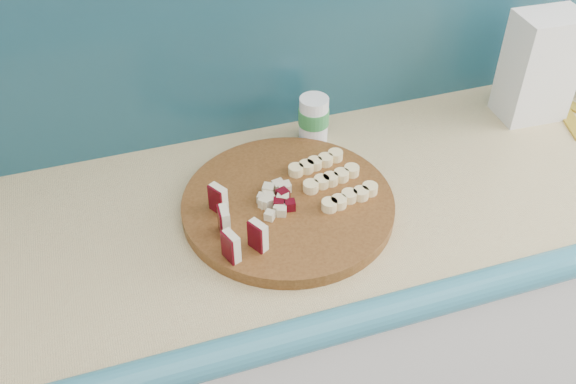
# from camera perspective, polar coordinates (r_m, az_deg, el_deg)

# --- Properties ---
(kitchen_counter) EXTENTS (2.20, 0.63, 0.91)m
(kitchen_counter) POSITION_cam_1_polar(r_m,az_deg,el_deg) (1.72, 13.14, -9.73)
(kitchen_counter) COLOR silver
(kitchen_counter) RESTS_ON ground
(backsplash) EXTENTS (2.20, 0.02, 0.50)m
(backsplash) POSITION_cam_1_polar(r_m,az_deg,el_deg) (1.50, 11.91, 16.37)
(backsplash) COLOR teal
(backsplash) RESTS_ON kitchen_counter
(cutting_board) EXTENTS (0.49, 0.49, 0.03)m
(cutting_board) POSITION_cam_1_polar(r_m,az_deg,el_deg) (1.25, 0.00, -1.15)
(cutting_board) COLOR #47260F
(cutting_board) RESTS_ON kitchen_counter
(apple_wedges) EXTENTS (0.08, 0.17, 0.06)m
(apple_wedges) POSITION_cam_1_polar(r_m,az_deg,el_deg) (1.15, -4.97, -2.95)
(apple_wedges) COLOR beige
(apple_wedges) RESTS_ON cutting_board
(apple_chunks) EXTENTS (0.07, 0.06, 0.02)m
(apple_chunks) POSITION_cam_1_polar(r_m,az_deg,el_deg) (1.22, -1.07, -0.73)
(apple_chunks) COLOR beige
(apple_chunks) RESTS_ON cutting_board
(banana_slices) EXTENTS (0.15, 0.17, 0.02)m
(banana_slices) POSITION_cam_1_polar(r_m,az_deg,el_deg) (1.28, 3.92, 1.14)
(banana_slices) COLOR #FADF98
(banana_slices) RESTS_ON cutting_board
(flour_bag) EXTENTS (0.15, 0.11, 0.25)m
(flour_bag) POSITION_cam_1_polar(r_m,az_deg,el_deg) (1.56, 21.44, 10.33)
(flour_bag) COLOR white
(flour_bag) RESTS_ON kitchen_counter
(canister) EXTENTS (0.07, 0.07, 0.11)m
(canister) POSITION_cam_1_polar(r_m,az_deg,el_deg) (1.40, 2.29, 6.50)
(canister) COLOR white
(canister) RESTS_ON kitchen_counter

